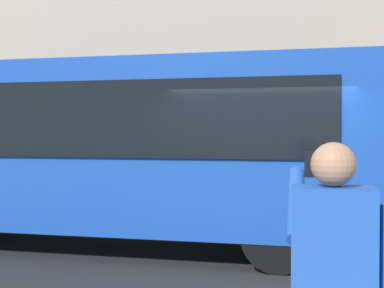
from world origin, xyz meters
TOP-DOWN VIEW (x-y plane):
  - ground_plane at (0.00, 0.00)m, footprint 60.00×60.00m
  - red_bus at (2.78, -0.78)m, footprint 9.05×2.54m
  - pedestrian_photographer at (-0.69, 4.57)m, footprint 0.53×0.52m

SIDE VIEW (x-z plane):
  - ground_plane at x=0.00m, z-range 0.00..0.00m
  - pedestrian_photographer at x=-0.69m, z-range 0.29..1.99m
  - red_bus at x=2.78m, z-range 0.14..3.22m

